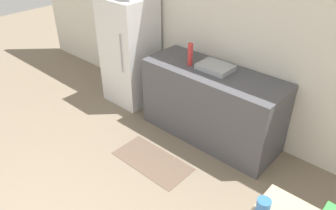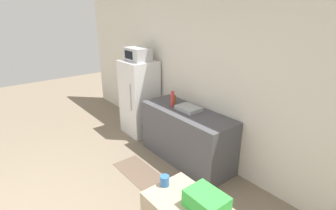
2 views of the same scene
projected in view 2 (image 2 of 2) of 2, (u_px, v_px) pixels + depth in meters
name	position (u px, v px, depth m)	size (l,w,h in m)	color
wall_back	(214.00, 83.00, 3.99)	(8.00, 0.06, 2.60)	silver
refrigerator	(140.00, 98.00, 5.13)	(0.63, 0.61, 1.46)	silver
microwave	(138.00, 54.00, 4.83)	(0.48, 0.34, 0.24)	#BCBCC1
counter	(186.00, 136.00, 4.24)	(1.65, 0.62, 0.87)	#4C4C51
sink_basin	(188.00, 108.00, 4.11)	(0.37, 0.28, 0.06)	#9EA3A8
bottle_tall	(172.00, 99.00, 4.24)	(0.06, 0.06, 0.26)	red
bottle_short	(174.00, 99.00, 4.39)	(0.06, 0.06, 0.14)	olive
basket	(206.00, 202.00, 1.88)	(0.29, 0.22, 0.14)	green
jar	(165.00, 181.00, 2.15)	(0.08, 0.08, 0.09)	#336BB2
kitchen_rug	(139.00, 172.00, 4.05)	(0.89, 0.44, 0.01)	brown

